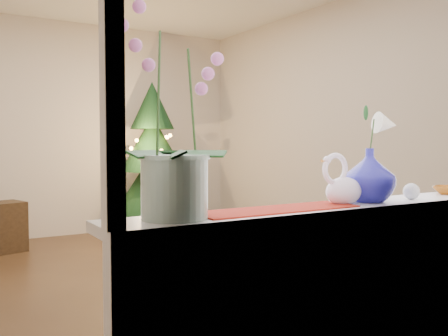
# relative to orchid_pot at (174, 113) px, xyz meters

# --- Properties ---
(ground) EXTENTS (5.00, 5.00, 0.00)m
(ground) POSITION_rel_orchid_pot_xyz_m (0.82, 2.36, -1.29)
(ground) COLOR #372416
(ground) RESTS_ON ground
(wall_back) EXTENTS (4.50, 0.10, 2.70)m
(wall_back) POSITION_rel_orchid_pot_xyz_m (0.82, 4.86, 0.06)
(wall_back) COLOR beige
(wall_back) RESTS_ON ground
(wall_front) EXTENTS (4.50, 0.10, 2.70)m
(wall_front) POSITION_rel_orchid_pot_xyz_m (0.82, -0.14, 0.06)
(wall_front) COLOR beige
(wall_front) RESTS_ON ground
(wall_right) EXTENTS (0.10, 5.00, 2.70)m
(wall_right) POSITION_rel_orchid_pot_xyz_m (3.07, 2.36, 0.06)
(wall_right) COLOR beige
(wall_right) RESTS_ON ground
(window_apron) EXTENTS (2.20, 0.08, 0.88)m
(window_apron) POSITION_rel_orchid_pot_xyz_m (0.82, -0.10, -0.85)
(window_apron) COLOR white
(window_apron) RESTS_ON ground
(windowsill) EXTENTS (2.20, 0.26, 0.04)m
(windowsill) POSITION_rel_orchid_pot_xyz_m (0.82, -0.01, -0.39)
(windowsill) COLOR white
(windowsill) RESTS_ON window_apron
(window_frame) EXTENTS (2.22, 0.06, 1.60)m
(window_frame) POSITION_rel_orchid_pot_xyz_m (0.82, -0.11, 0.41)
(window_frame) COLOR white
(window_frame) RESTS_ON windowsill
(runner) EXTENTS (0.70, 0.20, 0.01)m
(runner) POSITION_rel_orchid_pot_xyz_m (0.44, -0.01, -0.37)
(runner) COLOR maroon
(runner) RESTS_ON windowsill
(orchid_pot) EXTENTS (0.27, 0.27, 0.74)m
(orchid_pot) POSITION_rel_orchid_pot_xyz_m (0.00, 0.00, 0.00)
(orchid_pot) COLOR beige
(orchid_pot) RESTS_ON windowsill
(swan) EXTENTS (0.27, 0.20, 0.21)m
(swan) POSITION_rel_orchid_pot_xyz_m (0.80, -0.01, -0.27)
(swan) COLOR white
(swan) RESTS_ON windowsill
(blue_vase) EXTENTS (0.34, 0.34, 0.28)m
(blue_vase) POSITION_rel_orchid_pot_xyz_m (0.96, -0.00, -0.23)
(blue_vase) COLOR navy
(blue_vase) RESTS_ON windowsill
(lily) EXTENTS (0.15, 0.09, 0.21)m
(lily) POSITION_rel_orchid_pot_xyz_m (0.96, -0.00, 0.01)
(lily) COLOR white
(lily) RESTS_ON blue_vase
(paperweight) EXTENTS (0.08, 0.08, 0.08)m
(paperweight) POSITION_rel_orchid_pot_xyz_m (1.20, -0.04, -0.33)
(paperweight) COLOR silver
(paperweight) RESTS_ON windowsill
(xmas_tree) EXTENTS (1.38, 1.38, 1.95)m
(xmas_tree) POSITION_rel_orchid_pot_xyz_m (1.75, 4.31, -0.32)
(xmas_tree) COLOR black
(xmas_tree) RESTS_ON ground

